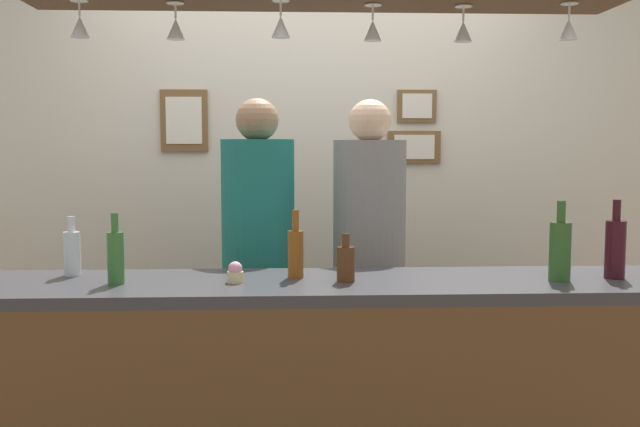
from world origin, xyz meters
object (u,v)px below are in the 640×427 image
(picture_frame_upper_small, at_px, (417,106))
(picture_frame_lower_pair, at_px, (414,147))
(person_left_teal_shirt, at_px, (258,242))
(bottle_beer_green_import, at_px, (116,256))
(bottle_beer_amber_tall, at_px, (296,252))
(bottle_beer_brown_stubby, at_px, (346,263))
(picture_frame_caricature, at_px, (184,120))
(bottle_soda_clear, at_px, (72,252))
(person_middle_grey_shirt, at_px, (369,242))
(cupcake, at_px, (235,273))
(bottle_wine_dark_red, at_px, (615,247))
(bottle_champagne_green, at_px, (560,249))

(picture_frame_upper_small, relative_size, picture_frame_lower_pair, 0.73)
(person_left_teal_shirt, distance_m, bottle_beer_green_import, 0.88)
(bottle_beer_amber_tall, xyz_separation_m, bottle_beer_brown_stubby, (0.18, -0.09, -0.03))
(bottle_beer_green_import, distance_m, picture_frame_caricature, 1.54)
(bottle_beer_amber_tall, distance_m, picture_frame_caricature, 1.57)
(bottle_beer_green_import, relative_size, bottle_soda_clear, 1.13)
(bottle_beer_brown_stubby, relative_size, picture_frame_caricature, 0.53)
(bottle_beer_brown_stubby, xyz_separation_m, picture_frame_caricature, (-0.78, 1.43, 0.57))
(person_middle_grey_shirt, relative_size, bottle_beer_amber_tall, 6.47)
(cupcake, height_order, picture_frame_upper_small, picture_frame_upper_small)
(bottle_beer_amber_tall, bearing_deg, cupcake, -158.65)
(bottle_beer_green_import, distance_m, picture_frame_lower_pair, 2.01)
(person_middle_grey_shirt, relative_size, picture_frame_lower_pair, 5.61)
(bottle_beer_amber_tall, xyz_separation_m, bottle_beer_green_import, (-0.66, -0.10, 0.00))
(person_left_teal_shirt, relative_size, bottle_beer_amber_tall, 6.48)
(bottle_beer_brown_stubby, bearing_deg, person_left_teal_shirt, 115.92)
(bottle_beer_green_import, xyz_separation_m, bottle_beer_brown_stubby, (0.84, 0.01, -0.03))
(bottle_wine_dark_red, height_order, picture_frame_caricature, picture_frame_caricature)
(person_middle_grey_shirt, height_order, bottle_beer_brown_stubby, person_middle_grey_shirt)
(cupcake, bearing_deg, bottle_wine_dark_red, 0.73)
(bottle_beer_brown_stubby, distance_m, picture_frame_caricature, 1.73)
(bottle_champagne_green, xyz_separation_m, cupcake, (-1.21, 0.02, -0.08))
(picture_frame_lower_pair, bearing_deg, bottle_soda_clear, -141.01)
(bottle_wine_dark_red, height_order, bottle_beer_amber_tall, bottle_wine_dark_red)
(picture_frame_upper_small, xyz_separation_m, picture_frame_lower_pair, (-0.01, 0.00, -0.23))
(bottle_soda_clear, bearing_deg, picture_frame_lower_pair, 38.99)
(bottle_beer_green_import, bearing_deg, picture_frame_lower_pair, 46.97)
(bottle_beer_brown_stubby, xyz_separation_m, picture_frame_lower_pair, (0.50, 1.43, 0.42))
(picture_frame_upper_small, distance_m, picture_frame_lower_pair, 0.23)
(bottle_beer_amber_tall, distance_m, bottle_beer_green_import, 0.66)
(bottle_beer_amber_tall, height_order, bottle_beer_brown_stubby, bottle_beer_amber_tall)
(person_middle_grey_shirt, height_order, picture_frame_lower_pair, person_middle_grey_shirt)
(person_middle_grey_shirt, xyz_separation_m, cupcake, (-0.58, -0.72, -0.01))
(bottle_beer_amber_tall, bearing_deg, picture_frame_lower_pair, 62.89)
(bottle_champagne_green, distance_m, picture_frame_upper_small, 1.60)
(person_middle_grey_shirt, relative_size, picture_frame_caricature, 4.95)
(bottle_beer_amber_tall, height_order, bottle_soda_clear, bottle_beer_amber_tall)
(bottle_beer_brown_stubby, bearing_deg, bottle_beer_amber_tall, 154.17)
(person_left_teal_shirt, height_order, picture_frame_lower_pair, person_left_teal_shirt)
(bottle_wine_dark_red, bearing_deg, bottle_beer_green_import, -179.17)
(bottle_beer_brown_stubby, relative_size, picture_frame_lower_pair, 0.60)
(picture_frame_caricature, bearing_deg, person_left_teal_shirt, -58.64)
(bottle_beer_green_import, distance_m, cupcake, 0.44)
(bottle_champagne_green, relative_size, bottle_beer_brown_stubby, 1.67)
(cupcake, relative_size, picture_frame_upper_small, 0.35)
(bottle_beer_green_import, distance_m, bottle_beer_brown_stubby, 0.84)
(person_left_teal_shirt, relative_size, person_middle_grey_shirt, 1.00)
(person_middle_grey_shirt, bearing_deg, cupcake, -128.70)
(bottle_beer_amber_tall, relative_size, picture_frame_upper_small, 1.18)
(person_left_teal_shirt, distance_m, cupcake, 0.72)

